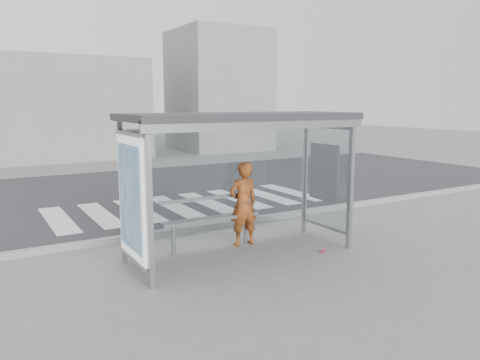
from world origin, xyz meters
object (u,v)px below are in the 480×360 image
Objects in this scene: bus_shelter at (222,149)px; person at (243,204)px; soda_can at (323,251)px; bench at (211,219)px.

bus_shelter is 1.43m from person.
bus_shelter is 34.59× the size of soda_can.
bench reaches higher than soda_can.
bus_shelter is at bearing 33.96° from person.
person reaches higher than bench.
soda_can is at bearing -22.46° from bus_shelter.
bus_shelter reaches higher than soda_can.
bus_shelter is at bearing 157.54° from soda_can.
bench is at bearing 87.72° from bus_shelter.
bench is (0.02, 0.52, -1.38)m from bus_shelter.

